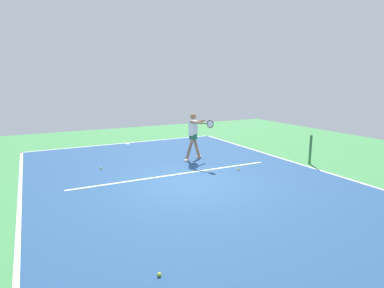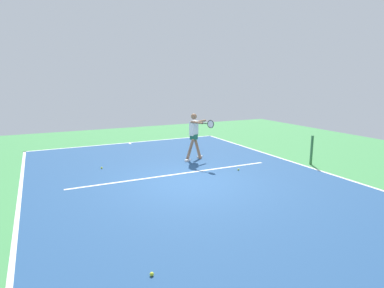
{
  "view_description": "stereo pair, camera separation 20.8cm",
  "coord_description": "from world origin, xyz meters",
  "px_view_note": "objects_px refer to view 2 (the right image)",
  "views": [
    {
      "loc": [
        4.15,
        8.22,
        3.05
      ],
      "look_at": [
        -0.7,
        -1.27,
        0.9
      ],
      "focal_mm": 30.06,
      "sensor_mm": 36.0,
      "label": 1
    },
    {
      "loc": [
        3.97,
        8.31,
        3.05
      ],
      "look_at": [
        -0.7,
        -1.27,
        0.9
      ],
      "focal_mm": 30.06,
      "sensor_mm": 36.0,
      "label": 2
    }
  ],
  "objects_px": {
    "tennis_ball_near_service_line": "(238,169)",
    "tennis_ball_by_baseline": "(152,274)",
    "tennis_player": "(195,133)",
    "tennis_ball_far_corner": "(102,168)",
    "net_post": "(312,150)"
  },
  "relations": [
    {
      "from": "tennis_ball_near_service_line",
      "to": "tennis_ball_by_baseline",
      "type": "bearing_deg",
      "value": 43.74
    },
    {
      "from": "tennis_player",
      "to": "tennis_ball_near_service_line",
      "type": "relative_size",
      "value": 27.31
    },
    {
      "from": "tennis_ball_by_baseline",
      "to": "tennis_ball_far_corner",
      "type": "bearing_deg",
      "value": -93.95
    },
    {
      "from": "tennis_ball_near_service_line",
      "to": "tennis_player",
      "type": "bearing_deg",
      "value": -71.81
    },
    {
      "from": "tennis_player",
      "to": "tennis_ball_far_corner",
      "type": "relative_size",
      "value": 27.31
    },
    {
      "from": "tennis_ball_by_baseline",
      "to": "net_post",
      "type": "bearing_deg",
      "value": -152.15
    },
    {
      "from": "tennis_player",
      "to": "tennis_ball_far_corner",
      "type": "height_order",
      "value": "tennis_player"
    },
    {
      "from": "tennis_player",
      "to": "net_post",
      "type": "bearing_deg",
      "value": 119.22
    },
    {
      "from": "tennis_player",
      "to": "tennis_ball_far_corner",
      "type": "distance_m",
      "value": 3.64
    },
    {
      "from": "tennis_player",
      "to": "tennis_ball_near_service_line",
      "type": "height_order",
      "value": "tennis_player"
    },
    {
      "from": "tennis_player",
      "to": "tennis_ball_far_corner",
      "type": "bearing_deg",
      "value": -28.65
    },
    {
      "from": "tennis_ball_near_service_line",
      "to": "tennis_ball_far_corner",
      "type": "xyz_separation_m",
      "value": [
        4.16,
        -2.25,
        0.0
      ]
    },
    {
      "from": "tennis_ball_by_baseline",
      "to": "tennis_ball_far_corner",
      "type": "xyz_separation_m",
      "value": [
        -0.46,
        -6.68,
        0.0
      ]
    },
    {
      "from": "net_post",
      "to": "tennis_ball_far_corner",
      "type": "xyz_separation_m",
      "value": [
        6.98,
        -2.74,
        -0.5
      ]
    },
    {
      "from": "tennis_player",
      "to": "tennis_ball_by_baseline",
      "type": "height_order",
      "value": "tennis_player"
    }
  ]
}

